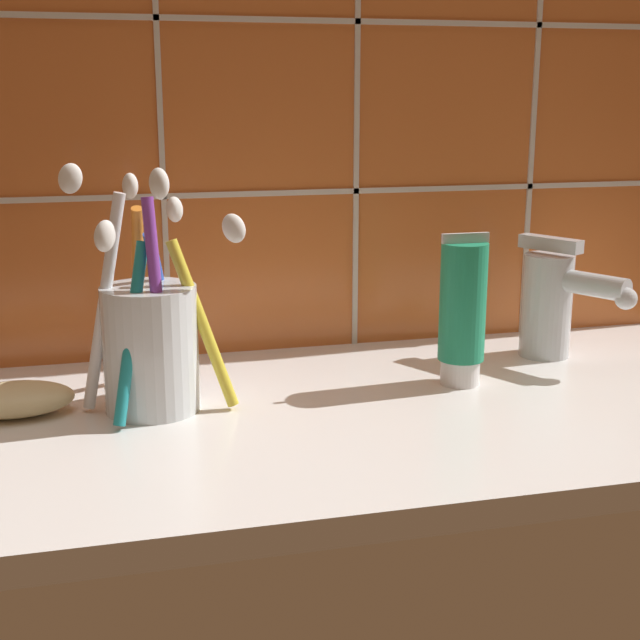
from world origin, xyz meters
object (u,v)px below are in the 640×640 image
object	(u,v)px
toothbrush_cup	(150,337)
soap_bar	(14,399)
toothpaste_tube	(462,311)
sink_faucet	(554,300)

from	to	relation	value
toothbrush_cup	soap_bar	distance (cm)	11.25
toothpaste_tube	soap_bar	bearing A→B (deg)	178.15
toothpaste_tube	soap_bar	world-z (taller)	toothpaste_tube
toothpaste_tube	sink_faucet	xyz separation A→B (cm)	(11.18, 5.22, -0.89)
toothbrush_cup	soap_bar	size ratio (longest dim) A/B	2.13
toothbrush_cup	soap_bar	xyz separation A→B (cm)	(-10.29, 1.03, -4.43)
sink_faucet	soap_bar	distance (cm)	47.17
soap_bar	toothpaste_tube	bearing A→B (deg)	-1.85
toothbrush_cup	toothpaste_tube	size ratio (longest dim) A/B	1.49
toothpaste_tube	soap_bar	distance (cm)	36.00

